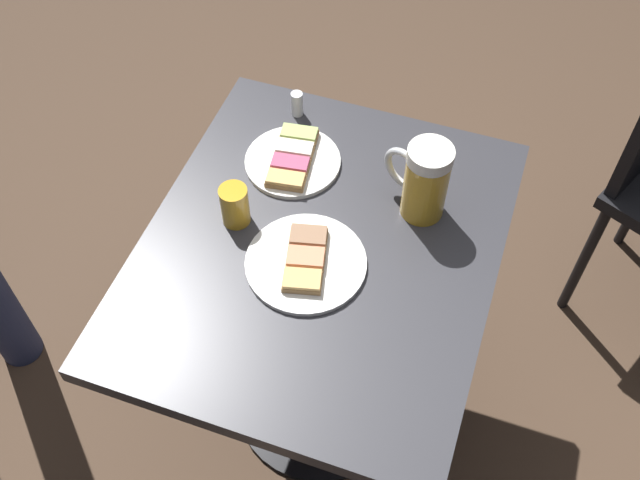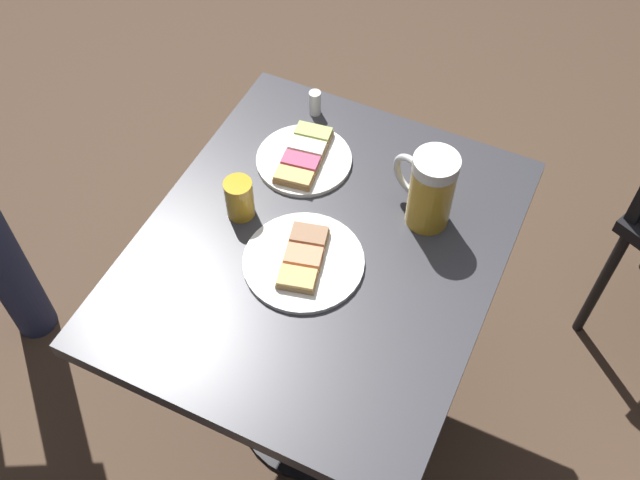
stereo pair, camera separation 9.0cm
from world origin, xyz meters
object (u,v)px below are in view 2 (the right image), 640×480
(beer_glass_small, at_px, (239,198))
(salt_shaker, at_px, (315,103))
(plate_near, at_px, (304,260))
(plate_far, at_px, (304,158))
(beer_mug, at_px, (430,189))

(beer_glass_small, distance_m, salt_shaker, 0.32)
(plate_near, distance_m, beer_glass_small, 0.18)
(beer_glass_small, height_order, salt_shaker, beer_glass_small)
(plate_near, xyz_separation_m, plate_far, (0.11, -0.23, 0.00))
(beer_mug, relative_size, salt_shaker, 2.94)
(plate_near, distance_m, beer_mug, 0.27)
(beer_glass_small, bearing_deg, plate_near, 161.09)
(plate_near, height_order, beer_glass_small, beer_glass_small)
(beer_glass_small, xyz_separation_m, salt_shaker, (-0.01, -0.32, -0.01))
(plate_far, height_order, salt_shaker, salt_shaker)
(plate_near, relative_size, beer_glass_small, 2.61)
(beer_mug, xyz_separation_m, beer_glass_small, (0.33, 0.14, -0.04))
(plate_far, relative_size, beer_mug, 1.17)
(plate_near, bearing_deg, beer_mug, -129.69)
(plate_far, xyz_separation_m, salt_shaker, (0.04, -0.14, 0.02))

